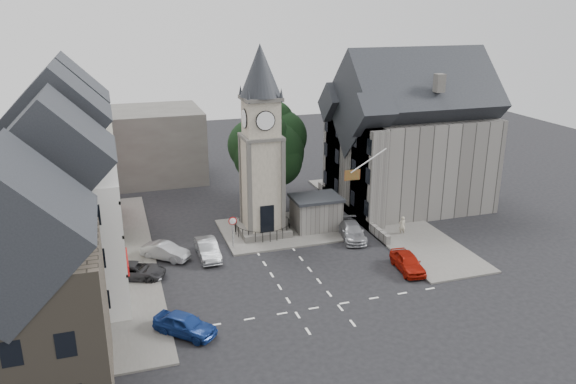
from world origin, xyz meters
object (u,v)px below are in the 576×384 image
object	(u,v)px
stone_shelter	(316,213)
car_east_red	(408,262)
clock_tower	(261,143)
pedestrian	(402,226)
car_west_blue	(185,324)

from	to	relation	value
stone_shelter	car_east_red	size ratio (longest dim) A/B	1.06
clock_tower	pedestrian	xyz separation A→B (m)	(11.50, -4.05, -7.27)
clock_tower	stone_shelter	xyz separation A→B (m)	(4.80, -0.49, -6.57)
car_west_blue	car_east_red	distance (m)	17.61
clock_tower	stone_shelter	distance (m)	8.15
car_east_red	pedestrian	distance (m)	7.01
pedestrian	car_west_blue	bearing A→B (deg)	30.22
car_west_blue	stone_shelter	bearing A→B (deg)	-1.75
clock_tower	car_east_red	world-z (taller)	clock_tower
car_west_blue	pedestrian	xyz separation A→B (m)	(20.24, 9.94, 0.16)
stone_shelter	car_west_blue	bearing A→B (deg)	-135.09
clock_tower	stone_shelter	size ratio (longest dim) A/B	3.78
car_west_blue	car_east_red	world-z (taller)	car_east_red
clock_tower	car_west_blue	size ratio (longest dim) A/B	4.00
car_east_red	pedestrian	xyz separation A→B (m)	(3.00, 6.33, 0.16)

